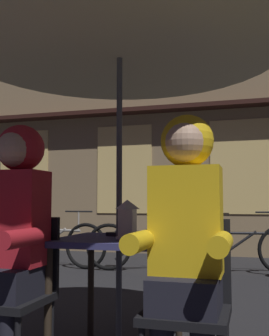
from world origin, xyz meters
name	(u,v)px	position (x,y,z in m)	size (l,w,h in m)	color
cafe_table	(119,254)	(0.00, 0.00, 0.64)	(0.72, 0.72, 0.74)	navy
patio_umbrella	(120,30)	(0.00, 0.00, 2.06)	(2.10, 2.10, 2.31)	#4C4C51
lantern	(127,218)	(0.07, -0.07, 0.86)	(0.11, 0.11, 0.23)	white
chair_left	(16,287)	(-0.48, -0.37, 0.49)	(0.40, 0.40, 0.87)	black
chair_right	(188,298)	(0.48, -0.37, 0.49)	(0.40, 0.40, 0.87)	black
person_left_hooded	(11,222)	(-0.48, -0.43, 0.85)	(0.45, 0.56, 1.40)	black
person_right_hooded	(186,225)	(0.48, -0.43, 0.85)	(0.45, 0.56, 1.40)	black
shopfront_building	(182,94)	(-0.49, 5.40, 3.09)	(10.00, 0.93, 6.20)	#937A56
bicycle_second	(55,243)	(-2.06, 3.16, 0.35)	(1.68, 0.19, 0.84)	black
bicycle_third	(144,246)	(-0.68, 3.17, 0.35)	(1.67, 0.25, 0.84)	black
bicycle_fourth	(243,248)	(0.65, 3.31, 0.35)	(1.67, 0.32, 0.84)	black
book	(124,234)	(0.00, 0.11, 0.75)	(0.20, 0.14, 0.02)	black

